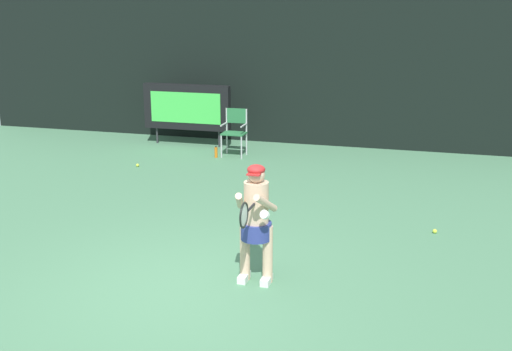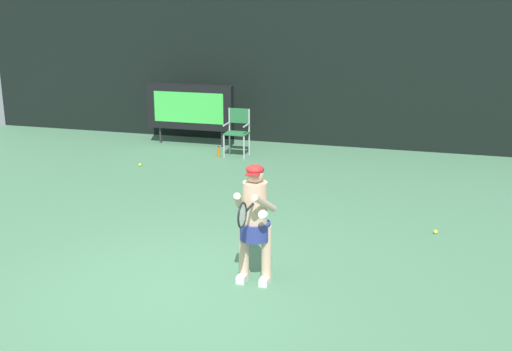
# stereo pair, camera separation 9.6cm
# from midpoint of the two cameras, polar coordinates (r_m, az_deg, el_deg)

# --- Properties ---
(ground) EXTENTS (18.00, 22.00, 0.03)m
(ground) POSITION_cam_midpoint_polar(r_m,az_deg,el_deg) (7.81, -7.34, -10.91)
(ground) COLOR #4D805C
(backdrop_screen) EXTENTS (18.00, 0.12, 3.66)m
(backdrop_screen) POSITION_cam_midpoint_polar(r_m,az_deg,el_deg) (15.41, 5.53, 9.45)
(backdrop_screen) COLOR black
(backdrop_screen) RESTS_ON ground
(scoreboard) EXTENTS (2.20, 0.21, 1.50)m
(scoreboard) POSITION_cam_midpoint_polar(r_m,az_deg,el_deg) (15.46, -5.88, 6.23)
(scoreboard) COLOR black
(scoreboard) RESTS_ON ground
(umpire_chair) EXTENTS (0.52, 0.44, 1.08)m
(umpire_chair) POSITION_cam_midpoint_polar(r_m,az_deg,el_deg) (14.36, -1.51, 4.24)
(umpire_chair) COLOR #B7B7BC
(umpire_chair) RESTS_ON ground
(water_bottle) EXTENTS (0.07, 0.07, 0.27)m
(water_bottle) POSITION_cam_midpoint_polar(r_m,az_deg,el_deg) (14.31, -3.24, 2.15)
(water_bottle) COLOR orange
(water_bottle) RESTS_ON ground
(tennis_player) EXTENTS (0.53, 0.61, 1.54)m
(tennis_player) POSITION_cam_midpoint_polar(r_m,az_deg,el_deg) (7.80, 0.25, -3.91)
(tennis_player) COLOR white
(tennis_player) RESTS_ON ground
(tennis_racket) EXTENTS (0.03, 0.60, 0.31)m
(tennis_racket) POSITION_cam_midpoint_polar(r_m,az_deg,el_deg) (7.22, -0.83, -3.58)
(tennis_racket) COLOR black
(tennis_ball_loose) EXTENTS (0.07, 0.07, 0.07)m
(tennis_ball_loose) POSITION_cam_midpoint_polar(r_m,az_deg,el_deg) (10.05, 16.34, -4.96)
(tennis_ball_loose) COLOR #CCDB3D
(tennis_ball_loose) RESTS_ON ground
(tennis_ball_spare) EXTENTS (0.07, 0.07, 0.07)m
(tennis_ball_spare) POSITION_cam_midpoint_polar(r_m,az_deg,el_deg) (13.74, -10.34, 0.96)
(tennis_ball_spare) COLOR #CCDB3D
(tennis_ball_spare) RESTS_ON ground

